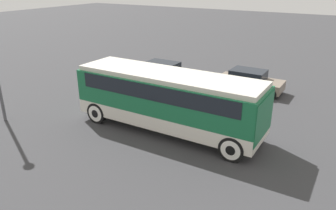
# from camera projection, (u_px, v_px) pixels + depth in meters

# --- Properties ---
(ground_plane) EXTENTS (120.00, 120.00, 0.00)m
(ground_plane) POSITION_uv_depth(u_px,v_px,m) (168.00, 130.00, 16.33)
(ground_plane) COLOR #38383A
(tour_bus) EXTENTS (9.30, 2.68, 2.94)m
(tour_bus) POSITION_uv_depth(u_px,v_px,m) (170.00, 97.00, 15.63)
(tour_bus) COLOR silver
(tour_bus) RESTS_ON ground_plane
(parked_car_near) EXTENTS (4.20, 1.87, 1.42)m
(parked_car_near) POSITION_uv_depth(u_px,v_px,m) (249.00, 81.00, 21.56)
(parked_car_near) COLOR #7A6B5B
(parked_car_near) RESTS_ON ground_plane
(parked_car_mid) EXTENTS (4.34, 1.83, 1.45)m
(parked_car_mid) POSITION_uv_depth(u_px,v_px,m) (164.00, 72.00, 23.37)
(parked_car_mid) COLOR black
(parked_car_mid) RESTS_ON ground_plane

